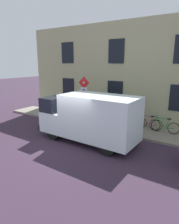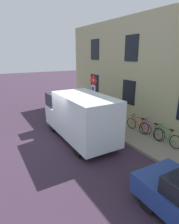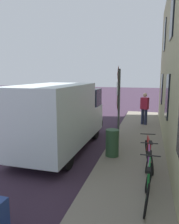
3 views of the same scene
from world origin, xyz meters
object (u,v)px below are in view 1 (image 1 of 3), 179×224
object	(u,v)px
sign_post_stacked	(84,95)
bicycle_red	(133,121)
bicycle_purple	(148,123)
delivery_van	(90,117)
pedestrian	(61,103)
litter_bin	(115,123)
bicycle_green	(164,126)

from	to	relation	value
sign_post_stacked	bicycle_red	size ratio (longest dim) A/B	1.73
sign_post_stacked	bicycle_purple	xyz separation A→B (m)	(1.34, -3.72, -1.52)
delivery_van	bicycle_red	size ratio (longest dim) A/B	3.13
pedestrian	litter_bin	size ratio (longest dim) A/B	1.91
sign_post_stacked	bicycle_red	world-z (taller)	sign_post_stacked
bicycle_red	litter_bin	bearing A→B (deg)	55.56
delivery_van	bicycle_purple	size ratio (longest dim) A/B	3.13
pedestrian	delivery_van	bearing A→B (deg)	-13.76
bicycle_purple	delivery_van	bearing A→B (deg)	57.05
bicycle_purple	litter_bin	world-z (taller)	litter_bin
sign_post_stacked	bicycle_green	xyz separation A→B (m)	(1.34, -4.65, -1.52)
delivery_van	bicycle_green	world-z (taller)	delivery_van
bicycle_purple	litter_bin	size ratio (longest dim) A/B	1.90
sign_post_stacked	bicycle_green	size ratio (longest dim) A/B	1.73
sign_post_stacked	bicycle_green	world-z (taller)	sign_post_stacked
bicycle_green	pedestrian	world-z (taller)	pedestrian
bicycle_green	bicycle_red	size ratio (longest dim) A/B	1.00
sign_post_stacked	bicycle_green	distance (m)	5.08
sign_post_stacked	pedestrian	size ratio (longest dim) A/B	1.72
bicycle_green	bicycle_red	xyz separation A→B (m)	(-0.00, 1.88, 0.00)
bicycle_green	pedestrian	bearing A→B (deg)	4.79
bicycle_purple	pedestrian	world-z (taller)	pedestrian
bicycle_green	delivery_van	bearing A→B (deg)	50.14
litter_bin	bicycle_green	bearing A→B (deg)	-64.35
sign_post_stacked	litter_bin	size ratio (longest dim) A/B	3.29
sign_post_stacked	bicycle_purple	bearing A→B (deg)	-70.11
bicycle_red	pedestrian	distance (m)	5.75
bicycle_purple	pedestrian	size ratio (longest dim) A/B	1.00
bicycle_red	litter_bin	distance (m)	1.35
sign_post_stacked	litter_bin	world-z (taller)	sign_post_stacked
bicycle_green	pedestrian	size ratio (longest dim) A/B	1.00
bicycle_green	litter_bin	bearing A→B (deg)	28.15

